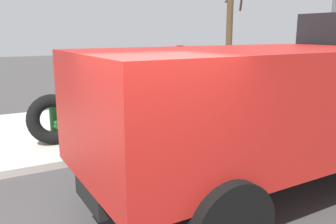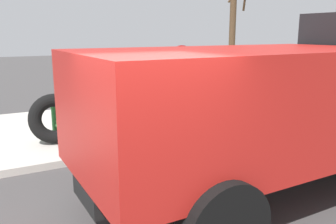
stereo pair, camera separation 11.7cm
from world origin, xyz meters
name	(u,v)px [view 1 (the left image)]	position (x,y,z in m)	size (l,w,h in m)	color
sidewalk_curb	(32,135)	(0.00, 6.50, 0.07)	(36.00, 5.00, 0.15)	#BCB7AD
fire_hydrant	(54,120)	(0.39, 5.56, 0.63)	(0.23, 0.53, 0.91)	#2D8438
loose_tire	(53,119)	(0.29, 5.22, 0.73)	(1.13, 1.13, 0.30)	black
stop_sign	(179,73)	(3.21, 4.55, 1.66)	(0.76, 0.08, 2.18)	gray
dump_truck_red	(299,95)	(3.52, 1.23, 1.61)	(7.04, 2.88, 3.00)	red
bare_tree	(229,16)	(5.91, 6.07, 3.12)	(1.40, 1.52, 5.63)	#4C3823
street_light_pole	(332,22)	(9.07, 4.79, 2.96)	(0.12, 0.12, 5.63)	#595B5E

